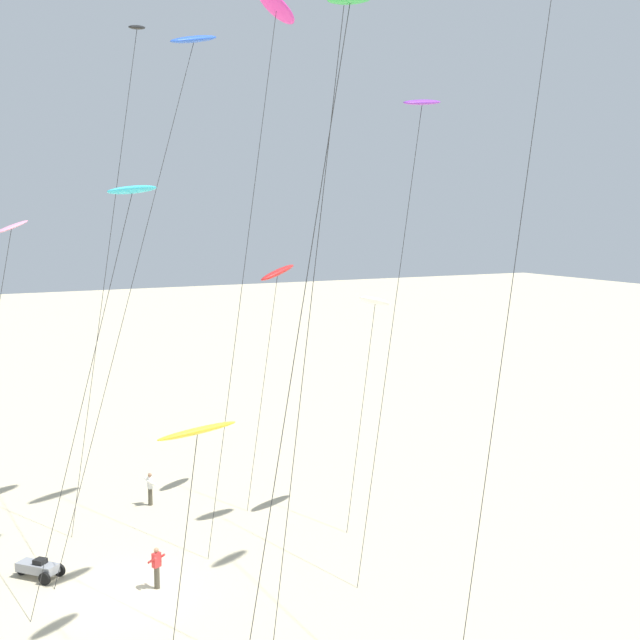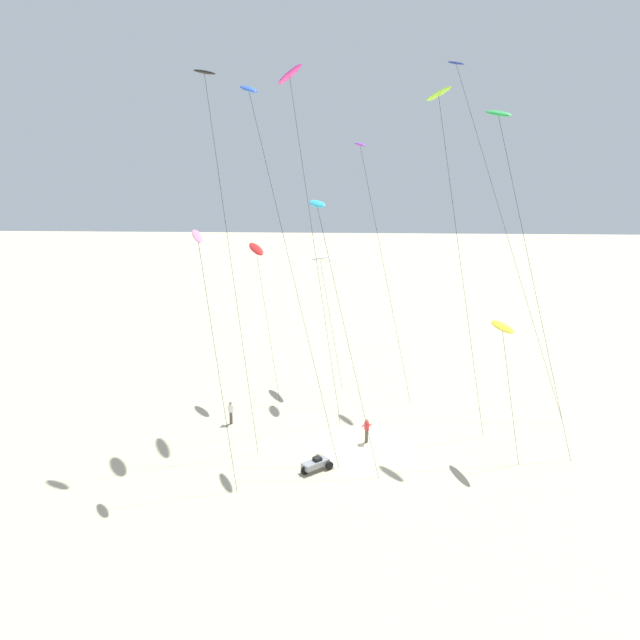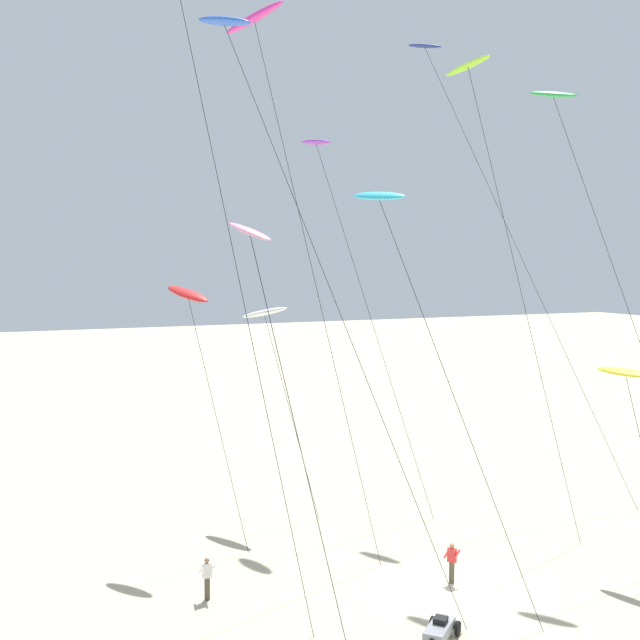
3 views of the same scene
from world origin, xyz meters
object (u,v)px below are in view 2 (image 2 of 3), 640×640
object	(u,v)px
kite_purple	(361,148)
kite_flyer_nearest	(367,430)
kite_flyer_middle	(231,412)
kite_white	(320,259)
kite_lime	(440,104)
kite_green	(500,119)
kite_red	(256,250)
kite_navy	(459,73)
kite_pink	(199,243)
kite_magenta	(290,77)
beach_buggy	(316,464)
kite_yellow	(502,328)
kite_black	(206,83)
kite_cyan	(318,207)
kite_blue	(250,92)

from	to	relation	value
kite_purple	kite_flyer_nearest	world-z (taller)	kite_purple
kite_flyer_nearest	kite_flyer_middle	world-z (taller)	same
kite_flyer_middle	kite_white	bearing A→B (deg)	58.65
kite_lime	kite_green	world-z (taller)	kite_lime
kite_red	kite_flyer_middle	distance (m)	12.63
kite_navy	kite_pink	bearing A→B (deg)	-134.47
kite_purple	kite_flyer_nearest	bearing A→B (deg)	-87.53
kite_navy	kite_red	bearing A→B (deg)	-164.78
kite_magenta	beach_buggy	xyz separation A→B (m)	(2.51, -11.84, -23.50)
kite_green	kite_red	distance (m)	19.78
kite_lime	kite_flyer_middle	distance (m)	25.57
kite_lime	kite_magenta	bearing A→B (deg)	168.76
kite_lime	kite_white	xyz separation A→B (m)	(-8.32, 6.31, -11.48)
kite_yellow	kite_black	distance (m)	23.82
kite_navy	kite_red	size ratio (longest dim) A/B	2.13
kite_red	kite_magenta	bearing A→B (deg)	-24.04
kite_cyan	kite_flyer_middle	distance (m)	16.04
kite_cyan	kite_flyer_nearest	world-z (taller)	kite_cyan
kite_blue	kite_navy	bearing A→B (deg)	30.32
kite_yellow	beach_buggy	world-z (taller)	kite_yellow
kite_blue	kite_flyer_nearest	distance (m)	23.55
kite_navy	kite_flyer_nearest	size ratio (longest dim) A/B	15.56
kite_cyan	kite_black	xyz separation A→B (m)	(-7.11, 2.28, 7.45)
kite_green	kite_purple	world-z (taller)	kite_green
kite_navy	kite_lime	bearing A→B (deg)	-107.33
kite_blue	kite_magenta	bearing A→B (deg)	53.92
kite_lime	kite_purple	distance (m)	8.84
kite_pink	kite_flyer_nearest	distance (m)	16.50
kite_black	kite_pink	bearing A→B (deg)	-84.18
kite_red	kite_purple	world-z (taller)	kite_purple
kite_white	kite_green	bearing A→B (deg)	-34.24
kite_cyan	kite_flyer_nearest	xyz separation A→B (m)	(3.26, -0.26, -14.56)
kite_lime	kite_flyer_middle	bearing A→B (deg)	-166.85
kite_navy	kite_green	xyz separation A→B (m)	(1.24, -9.34, -4.03)
kite_lime	kite_red	size ratio (longest dim) A/B	1.89
kite_magenta	kite_blue	size ratio (longest dim) A/B	1.07
kite_black	kite_purple	xyz separation A→B (m)	(9.83, 9.94, -3.69)
kite_lime	kite_navy	distance (m)	8.43
kite_white	kite_yellow	bearing A→B (deg)	-47.88
kite_lime	kite_flyer_nearest	world-z (taller)	kite_lime
kite_magenta	kite_blue	xyz separation A→B (m)	(-2.35, -3.22, -1.37)
kite_pink	kite_green	bearing A→B (deg)	23.12
kite_red	beach_buggy	world-z (taller)	kite_red
kite_blue	kite_flyer_middle	xyz separation A→B (m)	(-1.61, -2.12, -21.67)
kite_pink	kite_navy	bearing A→B (deg)	45.53
kite_flyer_nearest	kite_flyer_middle	bearing A→B (deg)	165.45
kite_purple	kite_pink	distance (m)	19.37
kite_yellow	kite_pink	world-z (taller)	kite_pink
kite_pink	kite_flyer_middle	bearing A→B (deg)	88.67
kite_red	kite_flyer_middle	world-z (taller)	kite_red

